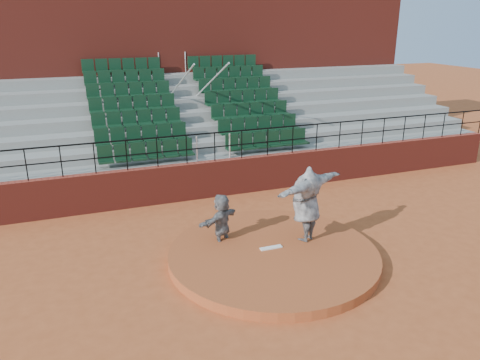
% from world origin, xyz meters
% --- Properties ---
extents(ground, '(90.00, 90.00, 0.00)m').
position_xyz_m(ground, '(0.00, 0.00, 0.00)').
color(ground, '#AE5027').
rests_on(ground, ground).
extents(pitchers_mound, '(5.50, 5.50, 0.25)m').
position_xyz_m(pitchers_mound, '(0.00, 0.00, 0.12)').
color(pitchers_mound, '#A44B24').
rests_on(pitchers_mound, ground).
extents(pitching_rubber, '(0.60, 0.15, 0.03)m').
position_xyz_m(pitching_rubber, '(0.00, 0.15, 0.27)').
color(pitching_rubber, white).
rests_on(pitching_rubber, pitchers_mound).
extents(boundary_wall, '(24.00, 0.30, 1.30)m').
position_xyz_m(boundary_wall, '(0.00, 5.00, 0.65)').
color(boundary_wall, maroon).
rests_on(boundary_wall, ground).
extents(wall_railing, '(24.04, 0.05, 1.03)m').
position_xyz_m(wall_railing, '(0.00, 5.00, 2.03)').
color(wall_railing, black).
rests_on(wall_railing, boundary_wall).
extents(seating_deck, '(24.00, 5.97, 4.63)m').
position_xyz_m(seating_deck, '(0.00, 8.65, 1.44)').
color(seating_deck, gray).
rests_on(seating_deck, ground).
extents(press_box_facade, '(24.00, 3.00, 7.10)m').
position_xyz_m(press_box_facade, '(0.00, 12.60, 3.55)').
color(press_box_facade, maroon).
rests_on(press_box_facade, ground).
extents(pitcher, '(2.65, 1.73, 2.11)m').
position_xyz_m(pitcher, '(1.08, 0.30, 1.31)').
color(pitcher, black).
rests_on(pitcher, pitchers_mound).
extents(fielder, '(1.47, 1.15, 1.56)m').
position_xyz_m(fielder, '(-1.05, 1.14, 0.78)').
color(fielder, black).
rests_on(fielder, ground).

